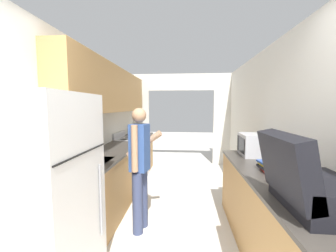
{
  "coord_description": "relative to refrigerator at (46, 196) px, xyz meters",
  "views": [
    {
      "loc": [
        0.14,
        -0.83,
        1.61
      ],
      "look_at": [
        -0.22,
        3.38,
        1.21
      ],
      "focal_mm": 22.0,
      "sensor_mm": 36.0,
      "label": 1
    }
  ],
  "objects": [
    {
      "name": "refrigerator",
      "position": [
        0.0,
        0.0,
        0.0
      ],
      "size": [
        0.7,
        0.82,
        1.72
      ],
      "color": "white",
      "rests_on": "ground_plane"
    },
    {
      "name": "wall_far_with_doorway",
      "position": [
        1.01,
        4.17,
        0.59
      ],
      "size": [
        3.1,
        0.06,
        2.5
      ],
      "color": "silver",
      "rests_on": "ground_plane"
    },
    {
      "name": "suitcase",
      "position": [
        1.98,
        -0.13,
        0.23
      ],
      "size": [
        0.54,
        0.61,
        0.52
      ],
      "color": "black",
      "rests_on": "counter_right"
    },
    {
      "name": "knife",
      "position": [
        0.03,
        3.46,
        0.06
      ],
      "size": [
        0.07,
        0.3,
        0.02
      ],
      "rotation": [
        0.0,
        0.0,
        -0.17
      ],
      "color": "#B7B7BC",
      "rests_on": "counter_left"
    },
    {
      "name": "person",
      "position": [
        0.57,
        0.97,
        -0.01
      ],
      "size": [
        0.52,
        0.42,
        1.59
      ],
      "rotation": [
        0.0,
        0.0,
        1.38
      ],
      "color": "#384266",
      "rests_on": "ground_plane"
    },
    {
      "name": "range_oven",
      "position": [
        -0.03,
        2.85,
        -0.4
      ],
      "size": [
        0.66,
        0.77,
        1.05
      ],
      "color": "#B7B7BC",
      "rests_on": "ground_plane"
    },
    {
      "name": "book_stack",
      "position": [
        2.07,
        0.68,
        0.1
      ],
      "size": [
        0.25,
        0.29,
        0.1
      ],
      "color": "red",
      "rests_on": "counter_right"
    },
    {
      "name": "wall_left",
      "position": [
        -0.28,
        1.58,
        0.68
      ],
      "size": [
        0.38,
        7.27,
        2.5
      ],
      "color": "silver",
      "rests_on": "ground_plane"
    },
    {
      "name": "counter_right",
      "position": [
        2.06,
        0.57,
        -0.4
      ],
      "size": [
        0.62,
        2.38,
        0.91
      ],
      "color": "#B2844C",
      "rests_on": "ground_plane"
    },
    {
      "name": "microwave",
      "position": [
        2.14,
        1.43,
        0.2
      ],
      "size": [
        0.4,
        0.44,
        0.31
      ],
      "color": "#B7B7BC",
      "rests_on": "counter_right"
    },
    {
      "name": "wall_right",
      "position": [
        2.39,
        1.11,
        0.39
      ],
      "size": [
        0.06,
        7.27,
        2.5
      ],
      "color": "silver",
      "rests_on": "ground_plane"
    },
    {
      "name": "counter_left",
      "position": [
        -0.04,
        1.96,
        -0.4
      ],
      "size": [
        0.62,
        3.49,
        0.91
      ],
      "color": "#B2844C",
      "rests_on": "ground_plane"
    }
  ]
}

